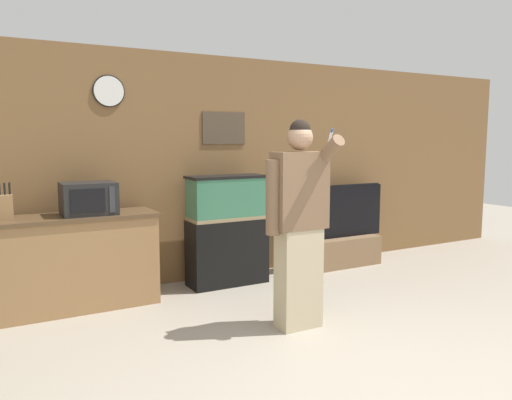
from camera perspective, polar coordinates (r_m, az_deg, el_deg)
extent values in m
plane|color=gray|center=(3.64, 15.08, -20.11)|extent=(18.00, 18.00, 0.00)
cube|color=brown|center=(5.87, -5.92, 3.57)|extent=(10.00, 0.06, 2.60)
cube|color=#4C3D2D|center=(5.92, -3.69, 8.20)|extent=(0.54, 0.02, 0.38)
cylinder|color=white|center=(5.51, -16.48, 11.85)|extent=(0.31, 0.03, 0.31)
cylinder|color=black|center=(5.51, -16.48, 11.85)|extent=(0.33, 0.01, 0.33)
cube|color=olive|center=(5.18, -20.22, -6.89)|extent=(1.58, 0.52, 0.89)
cube|color=#513A24|center=(5.09, -20.44, -1.85)|extent=(1.62, 0.56, 0.03)
cube|color=black|center=(5.07, -18.59, 0.17)|extent=(0.50, 0.38, 0.31)
cube|color=black|center=(4.87, -18.64, -0.09)|extent=(0.31, 0.01, 0.22)
cube|color=#2D2D33|center=(4.92, -16.11, 0.06)|extent=(0.05, 0.01, 0.25)
cube|color=olive|center=(5.01, -26.68, -0.77)|extent=(0.12, 0.12, 0.23)
cylinder|color=black|center=(5.00, -27.25, 1.05)|extent=(0.02, 0.02, 0.09)
cylinder|color=black|center=(5.00, -26.79, 1.14)|extent=(0.02, 0.02, 0.10)
cylinder|color=black|center=(5.00, -26.33, 1.20)|extent=(0.02, 0.02, 0.11)
cylinder|color=black|center=(5.05, -26.81, 1.18)|extent=(0.02, 0.02, 0.10)
cylinder|color=black|center=(5.05, -26.35, 1.14)|extent=(0.02, 0.02, 0.09)
cube|color=black|center=(5.70, -3.30, -5.94)|extent=(0.90, 0.36, 0.74)
cube|color=#937F5B|center=(5.63, -3.33, -2.05)|extent=(0.87, 0.35, 0.04)
cube|color=#387556|center=(5.60, -3.35, 0.27)|extent=(0.86, 0.35, 0.48)
cube|color=black|center=(5.58, -3.36, 2.67)|extent=(0.90, 0.36, 0.03)
cube|color=brown|center=(6.57, 8.82, -5.92)|extent=(1.29, 0.40, 0.37)
cube|color=black|center=(6.48, 8.90, -1.41)|extent=(1.52, 0.05, 0.67)
cube|color=black|center=(6.50, 8.74, -1.38)|extent=(1.55, 0.01, 0.70)
cube|color=#BCAD89|center=(4.42, 4.88, -8.89)|extent=(0.38, 0.21, 0.88)
cube|color=brown|center=(4.27, 4.99, 1.09)|extent=(0.48, 0.23, 0.66)
sphere|color=tan|center=(4.25, 5.05, 7.15)|extent=(0.22, 0.22, 0.22)
sphere|color=black|center=(4.25, 5.06, 7.96)|extent=(0.18, 0.18, 0.18)
cylinder|color=brown|center=(4.14, 1.97, 0.29)|extent=(0.12, 0.12, 0.63)
cylinder|color=brown|center=(4.25, 8.26, 5.49)|extent=(0.11, 0.35, 0.29)
cylinder|color=white|center=(4.23, 8.45, 6.92)|extent=(0.02, 0.06, 0.11)
cylinder|color=#2856B2|center=(4.21, 8.63, 7.74)|extent=(0.02, 0.03, 0.05)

